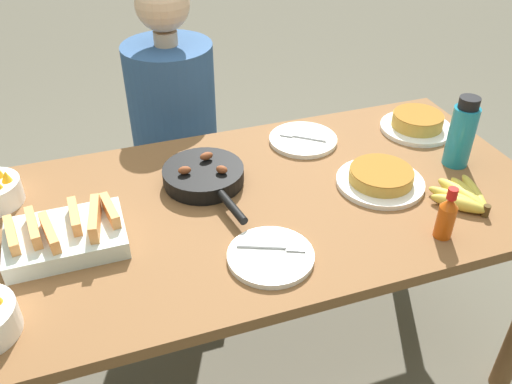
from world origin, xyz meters
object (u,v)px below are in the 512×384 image
Objects in this scene: frittata_plate_center at (381,178)px; frittata_plate_side at (417,123)px; banana_bunch at (465,197)px; melon_tray at (66,235)px; empty_plate_far_left at (303,140)px; skillet at (204,176)px; hot_sauce_bottle at (447,216)px; empty_plate_near_front at (271,256)px; water_bottle at (462,133)px; person_figure at (177,157)px.

frittata_plate_side reaches higher than frittata_plate_center.
frittata_plate_side is at bearing 75.59° from banana_bunch.
melon_tray is 1.30× the size of empty_plate_far_left.
banana_bunch is 0.51× the size of skillet.
frittata_plate_center is at bearing 97.91° from hot_sauce_bottle.
melon_tray reaches higher than frittata_plate_center.
melon_tray is at bearing -159.63° from empty_plate_far_left.
frittata_plate_center is 1.72× the size of hot_sauce_bottle.
melon_tray is 0.99m from hot_sauce_bottle.
frittata_plate_center reaches higher than empty_plate_near_front.
empty_plate_near_front is at bearing -24.64° from melon_tray.
banana_bunch is 0.24m from frittata_plate_center.
melon_tray is at bearing -179.55° from water_bottle.
person_figure is at bearing 136.63° from water_bottle.
melon_tray reaches higher than banana_bunch.
banana_bunch is 0.61m from empty_plate_near_front.
banana_bunch is 0.19m from hot_sauce_bottle.
hot_sauce_bottle is (0.16, -0.58, 0.06)m from empty_plate_far_left.
melon_tray is 0.53m from empty_plate_near_front.
skillet reaches higher than banana_bunch.
banana_bunch is at bearing -118.90° from water_bottle.
skillet is at bearing 153.64° from banana_bunch.
hot_sauce_bottle reaches higher than skillet.
person_figure is at bearing 168.75° from skillet.
melon_tray is 0.90m from person_figure.
empty_plate_far_left is (-0.30, 0.47, -0.01)m from banana_bunch.
hot_sauce_bottle reaches higher than frittata_plate_center.
empty_plate_near_front is at bearing -176.08° from banana_bunch.
empty_plate_far_left is (0.79, 0.29, -0.03)m from melon_tray.
frittata_plate_side is 0.58m from hot_sauce_bottle.
skillet is 1.69× the size of water_bottle.
empty_plate_far_left is at bearing 100.00° from skillet.
skillet is at bearing 100.95° from empty_plate_near_front.
melon_tray is 1.13× the size of frittata_plate_center.
water_bottle is (0.10, 0.19, 0.09)m from banana_bunch.
water_bottle is (0.41, -0.28, 0.10)m from empty_plate_far_left.
banana_bunch is 0.76m from skillet.
water_bottle is (0.29, 0.03, 0.09)m from frittata_plate_center.
melon_tray is 0.44m from skillet.
melon_tray reaches higher than empty_plate_near_front.
hot_sauce_bottle is at bearing -16.78° from melon_tray.
skillet is 1.47× the size of frittata_plate_center.
frittata_plate_side is at bearing 64.15° from hot_sauce_bottle.
frittata_plate_side is at bearing 89.19° from water_bottle.
empty_plate_near_front is 1.44× the size of hot_sauce_bottle.
hot_sauce_bottle is (0.04, -0.27, 0.04)m from frittata_plate_center.
empty_plate_far_left is 0.19× the size of person_figure.
frittata_plate_side is at bearing 32.65° from empty_plate_near_front.
frittata_plate_center is 0.47m from empty_plate_near_front.
frittata_plate_side is (0.11, 0.42, 0.01)m from banana_bunch.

